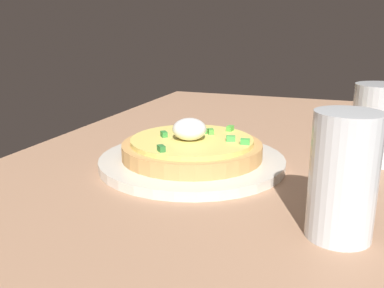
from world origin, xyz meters
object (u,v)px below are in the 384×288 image
Objects in this scene: plate at (192,161)px; pizza at (192,147)px; cup_near at (343,182)px; cup_far at (379,125)px.

plate is 1.33× the size of pizza.
plate is at bearing -126.40° from cup_near.
cup_far reaches higher than pizza.
plate is at bearing -65.69° from cup_far.
cup_far is (-27.39, 4.66, -0.02)cm from cup_near.
cup_far is (-11.71, 25.92, 5.08)cm from plate.
plate is 26.91cm from cup_near.
cup_near is (15.68, 21.26, 5.10)cm from plate.
cup_near reaches higher than pizza.
cup_near reaches higher than cup_far.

